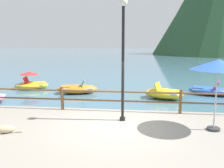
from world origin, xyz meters
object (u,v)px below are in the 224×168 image
at_px(lamp_post, 123,49).
at_px(pedal_boat_2, 210,91).
at_px(dog_resting, 2,129).
at_px(pedal_boat_4, 164,93).
at_px(pedal_boat_1, 77,89).
at_px(beach_umbrella, 218,66).
at_px(pedal_boat_3, 31,83).

xyz_separation_m(lamp_post, pedal_boat_2, (4.85, 6.53, -2.65)).
bearing_deg(dog_resting, pedal_boat_4, 51.10).
bearing_deg(lamp_post, pedal_boat_4, 69.42).
bearing_deg(pedal_boat_1, dog_resting, -91.94).
bearing_deg(pedal_boat_4, dog_resting, -128.90).
xyz_separation_m(beach_umbrella, dog_resting, (-6.51, -1.05, -1.92)).
xyz_separation_m(dog_resting, pedal_boat_4, (5.53, 6.86, -0.21)).
bearing_deg(beach_umbrella, pedal_boat_1, 133.33).
height_order(dog_resting, pedal_boat_1, pedal_boat_1).
bearing_deg(pedal_boat_2, pedal_boat_4, -155.53).
relative_size(dog_resting, pedal_boat_3, 0.42).
bearing_deg(pedal_boat_1, pedal_boat_3, 162.99).
relative_size(dog_resting, pedal_boat_1, 0.39).
bearing_deg(pedal_boat_3, beach_umbrella, -38.26).
xyz_separation_m(pedal_boat_3, pedal_boat_4, (8.79, -1.89, -0.10)).
height_order(lamp_post, pedal_boat_4, lamp_post).
bearing_deg(pedal_boat_2, beach_umbrella, -105.04).
height_order(lamp_post, dog_resting, lamp_post).
distance_m(pedal_boat_1, pedal_boat_4, 5.34).
distance_m(lamp_post, pedal_boat_4, 6.14).
bearing_deg(beach_umbrella, pedal_boat_2, 74.96).
bearing_deg(lamp_post, pedal_boat_2, 53.39).
xyz_separation_m(pedal_boat_1, pedal_boat_2, (8.17, 0.50, -0.02)).
bearing_deg(lamp_post, pedal_boat_1, 118.83).
xyz_separation_m(beach_umbrella, pedal_boat_1, (-6.25, 6.63, -2.16)).
height_order(beach_umbrella, pedal_boat_3, beach_umbrella).
distance_m(pedal_boat_3, pedal_boat_4, 8.99).
relative_size(beach_umbrella, pedal_boat_3, 0.89).
distance_m(dog_resting, pedal_boat_2, 11.74).
distance_m(pedal_boat_2, pedal_boat_3, 11.70).
bearing_deg(pedal_boat_4, beach_umbrella, -80.44).
bearing_deg(beach_umbrella, pedal_boat_4, 99.56).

